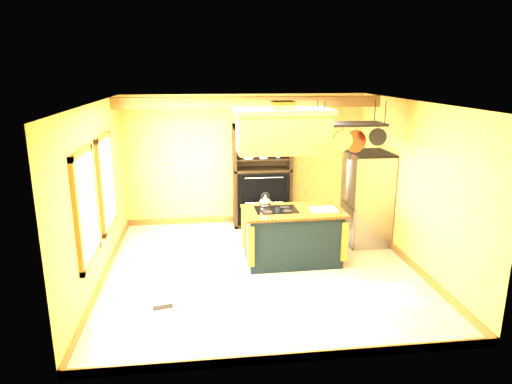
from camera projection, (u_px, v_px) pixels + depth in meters
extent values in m
plane|color=beige|center=(261.00, 269.00, 7.50)|extent=(5.00, 5.00, 0.00)
plane|color=white|center=(262.00, 102.00, 6.80)|extent=(5.00, 5.00, 0.00)
cube|color=#E9C055|center=(246.00, 160.00, 9.54)|extent=(5.00, 0.02, 2.70)
cube|color=#E9C055|center=(293.00, 251.00, 4.75)|extent=(5.00, 0.02, 2.70)
cube|color=#E9C055|center=(97.00, 195.00, 6.85)|extent=(0.02, 5.00, 2.70)
cube|color=#E9C055|center=(413.00, 185.00, 7.44)|extent=(0.02, 5.00, 2.70)
cube|color=brown|center=(249.00, 102.00, 8.45)|extent=(5.00, 0.15, 0.20)
cube|color=brown|center=(86.00, 207.00, 6.08)|extent=(0.06, 1.06, 1.56)
cube|color=white|center=(88.00, 207.00, 6.08)|extent=(0.02, 0.85, 1.34)
cube|color=brown|center=(106.00, 182.00, 7.42)|extent=(0.06, 1.06, 1.56)
cube|color=white|center=(108.00, 182.00, 7.42)|extent=(0.02, 0.85, 1.34)
cube|color=black|center=(292.00, 237.00, 7.69)|extent=(1.54, 0.86, 0.88)
cube|color=brown|center=(293.00, 211.00, 7.57)|extent=(1.68, 0.96, 0.04)
cube|color=black|center=(276.00, 210.00, 7.57)|extent=(0.70, 0.49, 0.01)
ellipsoid|color=silver|center=(265.00, 202.00, 7.63)|extent=(0.20, 0.20, 0.16)
cube|color=white|center=(324.00, 209.00, 7.56)|extent=(0.42, 0.33, 0.02)
cube|color=#B0832C|center=(282.00, 133.00, 7.21)|extent=(1.43, 0.77, 0.60)
cube|color=brown|center=(283.00, 111.00, 7.12)|extent=(1.52, 0.86, 0.08)
cube|color=#B0832C|center=(283.00, 108.00, 7.10)|extent=(0.35, 0.35, 0.20)
cube|color=black|center=(350.00, 124.00, 7.30)|extent=(1.08, 0.54, 0.04)
cylinder|color=black|center=(324.00, 114.00, 6.99)|extent=(0.02, 0.02, 0.37)
cylinder|color=black|center=(375.00, 111.00, 7.52)|extent=(0.02, 0.02, 0.37)
cylinder|color=black|center=(321.00, 136.00, 7.41)|extent=(0.28, 0.04, 0.28)
cylinder|color=silver|center=(343.00, 141.00, 7.25)|extent=(0.33, 0.04, 0.33)
cylinder|color=#A53D29|center=(355.00, 141.00, 7.50)|extent=(0.37, 0.04, 0.37)
cylinder|color=black|center=(378.00, 137.00, 7.30)|extent=(0.28, 0.04, 0.28)
cube|color=gray|center=(367.00, 199.00, 8.50)|extent=(0.70, 0.86, 1.69)
cube|color=gray|center=(353.00, 183.00, 8.15)|extent=(0.03, 0.41, 0.91)
cube|color=gray|center=(346.00, 177.00, 8.56)|extent=(0.03, 0.41, 0.91)
cube|color=gray|center=(347.00, 223.00, 8.57)|extent=(0.03, 0.83, 0.71)
cube|color=black|center=(364.00, 240.00, 8.71)|extent=(0.67, 0.82, 0.06)
cube|color=black|center=(261.00, 173.00, 9.61)|extent=(1.19, 0.06, 2.11)
cube|color=black|center=(235.00, 177.00, 9.33)|extent=(0.06, 0.51, 2.11)
cube|color=black|center=(289.00, 175.00, 9.46)|extent=(0.06, 0.51, 2.11)
cube|color=black|center=(262.00, 169.00, 9.36)|extent=(1.19, 0.51, 0.05)
cube|color=black|center=(262.00, 195.00, 9.53)|extent=(1.07, 0.41, 1.13)
cube|color=black|center=(264.00, 188.00, 9.18)|extent=(0.93, 0.04, 0.51)
cube|color=black|center=(264.00, 212.00, 9.31)|extent=(0.93, 0.04, 0.46)
cube|color=black|center=(262.00, 158.00, 9.30)|extent=(1.07, 0.45, 0.02)
cube|color=black|center=(262.00, 146.00, 9.23)|extent=(1.07, 0.45, 0.02)
cube|color=black|center=(262.00, 135.00, 9.17)|extent=(1.07, 0.45, 0.02)
cylinder|color=white|center=(248.00, 157.00, 9.20)|extent=(0.22, 0.22, 0.07)
cylinder|color=teal|center=(278.00, 141.00, 9.20)|extent=(0.10, 0.10, 0.17)
cube|color=black|center=(163.00, 307.00, 6.29)|extent=(0.30, 0.17, 0.01)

